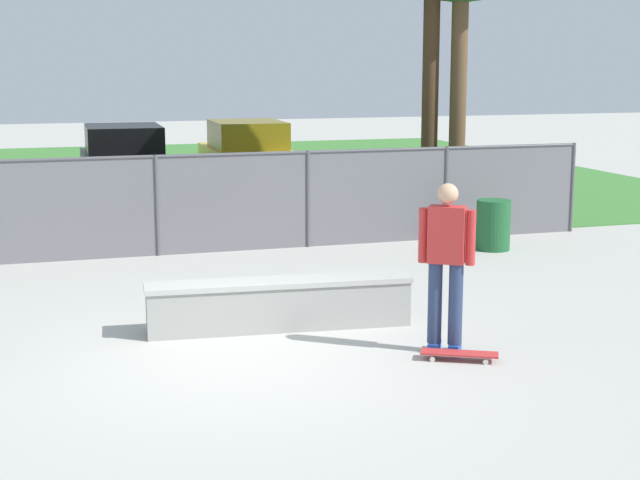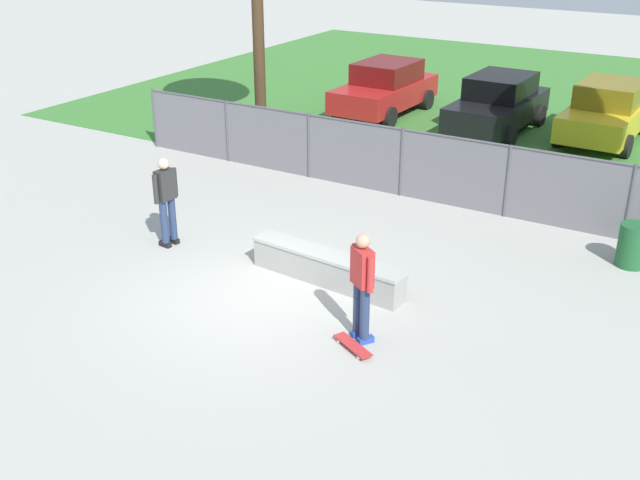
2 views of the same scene
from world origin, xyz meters
The scene contains 11 objects.
ground_plane centered at (0.00, 0.00, 0.00)m, with size 80.00×80.00×0.00m, color #ADAAA3.
grass_strip centered at (0.00, 16.09, 0.01)m, with size 26.97×20.00×0.02m, color #3D7A33.
concrete_ledge centered at (0.76, 1.10, 0.29)m, with size 3.11×0.75×0.58m.
skateboarder centered at (2.21, -0.31, 1.01)m, with size 0.52×0.42×1.82m.
skateboard centered at (2.24, -0.63, 0.07)m, with size 0.80×0.54×0.09m.
chainlink_fence centered at (0.00, 5.79, 0.88)m, with size 15.04×0.07×1.61m.
car_red centered at (-3.59, 12.19, 0.84)m, with size 2.12×4.26×1.66m.
car_black centered at (0.15, 12.10, 0.84)m, with size 2.12×4.26×1.66m.
car_yellow centered at (3.10, 12.77, 0.84)m, with size 2.12×4.26×1.66m.
bystander centered at (-2.76, 0.91, 1.01)m, with size 0.30×0.60×1.82m.
trash_bin centered at (5.33, 4.65, 0.41)m, with size 0.56×0.56×0.83m, color #1E592D.
Camera 2 is at (6.91, -9.46, 6.35)m, focal length 42.72 mm.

